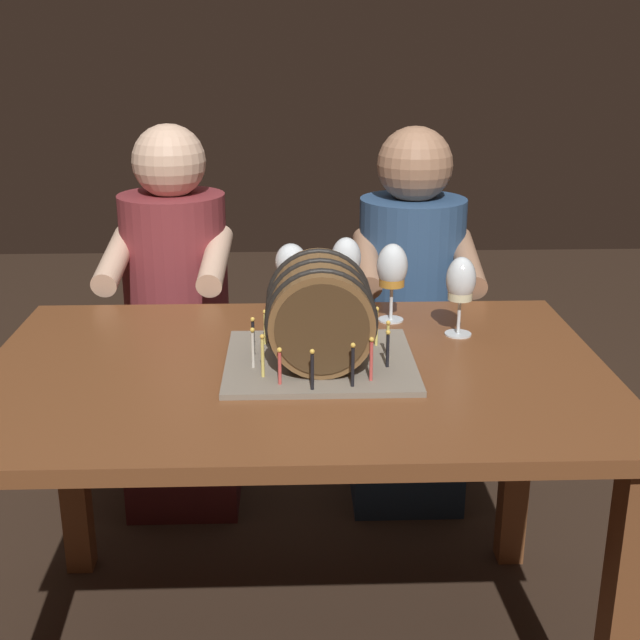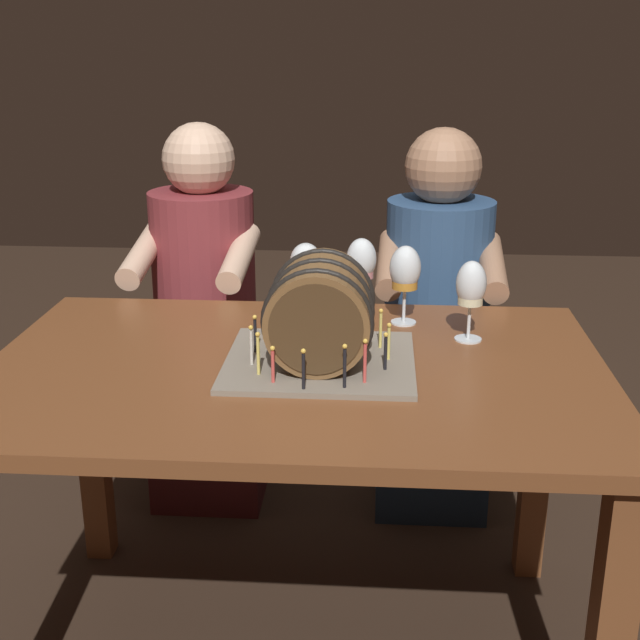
{
  "view_description": "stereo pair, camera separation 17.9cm",
  "coord_description": "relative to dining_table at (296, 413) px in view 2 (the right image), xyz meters",
  "views": [
    {
      "loc": [
        -0.01,
        -1.69,
        1.43
      ],
      "look_at": [
        0.05,
        0.01,
        0.86
      ],
      "focal_mm": 47.56,
      "sensor_mm": 36.0,
      "label": 1
    },
    {
      "loc": [
        0.17,
        -1.68,
        1.43
      ],
      "look_at": [
        0.05,
        0.01,
        0.86
      ],
      "focal_mm": 47.56,
      "sensor_mm": 36.0,
      "label": 2
    }
  ],
  "objects": [
    {
      "name": "dining_table",
      "position": [
        0.0,
        0.0,
        0.0
      ],
      "size": [
        1.34,
        0.89,
        0.76
      ],
      "color": "brown",
      "rests_on": "ground"
    },
    {
      "name": "wine_glass_white",
      "position": [
        0.39,
        0.18,
        0.24
      ],
      "size": [
        0.07,
        0.07,
        0.19
      ],
      "color": "white",
      "rests_on": "dining_table"
    },
    {
      "name": "wine_glass_rose",
      "position": [
        0.13,
        0.37,
        0.25
      ],
      "size": [
        0.08,
        0.08,
        0.19
      ],
      "color": "white",
      "rests_on": "dining_table"
    },
    {
      "name": "barrel_cake",
      "position": [
        0.05,
        0.01,
        0.22
      ],
      "size": [
        0.4,
        0.37,
        0.24
      ],
      "color": "gray",
      "rests_on": "dining_table"
    },
    {
      "name": "wine_glass_red",
      "position": [
        -0.01,
        0.36,
        0.24
      ],
      "size": [
        0.08,
        0.08,
        0.18
      ],
      "color": "white",
      "rests_on": "dining_table"
    },
    {
      "name": "wine_glass_amber",
      "position": [
        0.24,
        0.29,
        0.24
      ],
      "size": [
        0.08,
        0.08,
        0.19
      ],
      "color": "white",
      "rests_on": "dining_table"
    },
    {
      "name": "person_seated_left",
      "position": [
        -0.35,
        0.75,
        -0.1
      ],
      "size": [
        0.36,
        0.46,
        1.19
      ],
      "color": "#4C1B1E",
      "rests_on": "ground"
    },
    {
      "name": "person_seated_right",
      "position": [
        0.35,
        0.75,
        -0.1
      ],
      "size": [
        0.36,
        0.46,
        1.18
      ],
      "color": "#1B2D46",
      "rests_on": "ground"
    }
  ]
}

